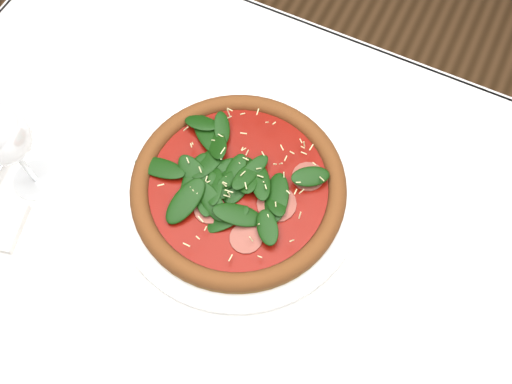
% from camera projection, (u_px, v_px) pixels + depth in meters
% --- Properties ---
extents(ground, '(6.00, 6.00, 0.00)m').
position_uv_depth(ground, '(258.00, 341.00, 1.50)').
color(ground, brown).
rests_on(ground, ground).
extents(dining_table, '(1.21, 0.81, 0.75)m').
position_uv_depth(dining_table, '(259.00, 263.00, 0.91)').
color(dining_table, white).
rests_on(dining_table, ground).
extents(plate, '(0.37, 0.37, 0.02)m').
position_uv_depth(plate, '(239.00, 191.00, 0.84)').
color(plate, white).
rests_on(plate, dining_table).
extents(pizza, '(0.36, 0.36, 0.04)m').
position_uv_depth(pizza, '(238.00, 185.00, 0.82)').
color(pizza, brown).
rests_on(pizza, plate).
extents(wine_glass, '(0.08, 0.08, 0.19)m').
position_uv_depth(wine_glass, '(1.00, 136.00, 0.74)').
color(wine_glass, white).
rests_on(wine_glass, dining_table).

